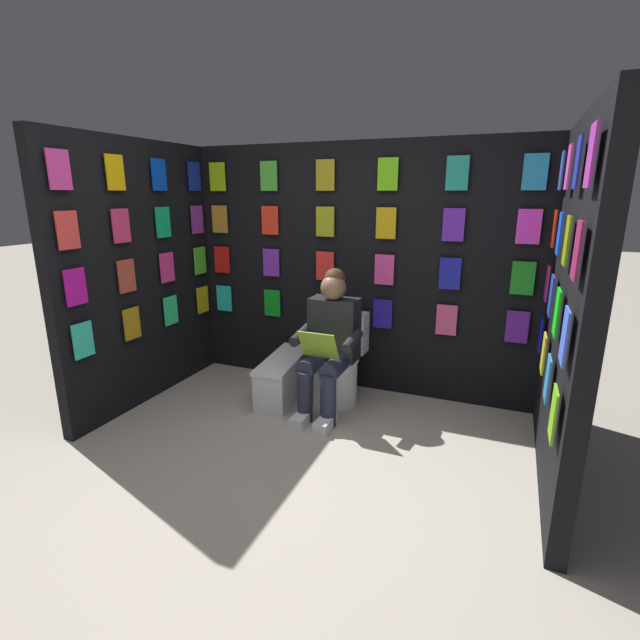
# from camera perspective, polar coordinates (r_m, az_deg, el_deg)

# --- Properties ---
(ground_plane) EXTENTS (30.00, 30.00, 0.00)m
(ground_plane) POSITION_cam_1_polar(r_m,az_deg,el_deg) (3.06, -7.28, -20.25)
(ground_plane) COLOR #B2A899
(display_wall_back) EXTENTS (3.26, 0.14, 2.21)m
(display_wall_back) POSITION_cam_1_polar(r_m,az_deg,el_deg) (4.23, 4.54, 6.18)
(display_wall_back) COLOR black
(display_wall_back) RESTS_ON ground
(display_wall_left) EXTENTS (0.14, 1.79, 2.21)m
(display_wall_left) POSITION_cam_1_polar(r_m,az_deg,el_deg) (3.13, 28.22, 1.16)
(display_wall_left) COLOR black
(display_wall_left) RESTS_ON ground
(display_wall_right) EXTENTS (0.14, 1.79, 2.21)m
(display_wall_right) POSITION_cam_1_polar(r_m,az_deg,el_deg) (4.26, -21.16, 5.26)
(display_wall_right) COLOR black
(display_wall_right) RESTS_ON ground
(toilet) EXTENTS (0.41, 0.56, 0.77)m
(toilet) POSITION_cam_1_polar(r_m,az_deg,el_deg) (4.08, 2.28, -5.50)
(toilet) COLOR white
(toilet) RESTS_ON ground
(person_reading) EXTENTS (0.53, 0.68, 1.19)m
(person_reading) POSITION_cam_1_polar(r_m,az_deg,el_deg) (3.79, 1.12, -2.76)
(person_reading) COLOR black
(person_reading) RESTS_ON ground
(comic_longbox_near) EXTENTS (0.37, 0.85, 0.37)m
(comic_longbox_near) POSITION_cam_1_polar(r_m,az_deg,el_deg) (4.20, -4.47, -6.98)
(comic_longbox_near) COLOR silver
(comic_longbox_near) RESTS_ON ground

